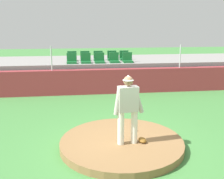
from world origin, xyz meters
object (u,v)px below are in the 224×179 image
at_px(stadium_chair_5, 72,58).
at_px(stadium_chair_9, 124,57).
at_px(fielding_glove, 142,140).
at_px(stadium_chair_8, 112,57).
at_px(stadium_chair_0, 72,60).
at_px(stadium_chair_3, 114,59).
at_px(stadium_chair_7, 98,58).
at_px(stadium_chair_1, 86,60).
at_px(stadium_chair_6, 85,58).
at_px(stadium_chair_2, 100,60).
at_px(stadium_chair_4, 128,59).
at_px(baseball, 136,130).
at_px(pitcher, 128,105).

relative_size(stadium_chair_5, stadium_chair_9, 1.00).
distance_m(fielding_glove, stadium_chair_8, 7.84).
relative_size(stadium_chair_0, stadium_chair_3, 1.00).
bearing_deg(stadium_chair_7, stadium_chair_9, -178.54).
xyz_separation_m(stadium_chair_1, stadium_chair_6, (-0.01, 0.91, 0.00)).
bearing_deg(stadium_chair_7, stadium_chair_2, 89.50).
distance_m(stadium_chair_0, stadium_chair_3, 2.12).
distance_m(fielding_glove, stadium_chair_4, 6.98).
relative_size(fielding_glove, stadium_chair_5, 0.60).
xyz_separation_m(baseball, stadium_chair_8, (0.22, 7.00, 1.25)).
xyz_separation_m(stadium_chair_0, stadium_chair_4, (2.79, -0.02, 0.00)).
bearing_deg(stadium_chair_7, baseball, 94.29).
distance_m(baseball, stadium_chair_1, 6.33).
height_order(stadium_chair_4, stadium_chair_6, same).
bearing_deg(baseball, stadium_chair_4, 81.68).
height_order(baseball, stadium_chair_8, stadium_chair_8).
xyz_separation_m(stadium_chair_2, stadium_chair_8, (0.75, 0.92, 0.00)).
relative_size(pitcher, stadium_chair_3, 3.62).
xyz_separation_m(stadium_chair_1, stadium_chair_4, (2.10, -0.01, 0.00)).
relative_size(pitcher, stadium_chair_9, 3.62).
bearing_deg(stadium_chair_3, pitcher, 84.93).
height_order(fielding_glove, stadium_chair_2, stadium_chair_2).
xyz_separation_m(stadium_chair_1, stadium_chair_7, (0.69, 0.88, 0.00)).
bearing_deg(baseball, stadium_chair_2, 94.99).
xyz_separation_m(stadium_chair_5, stadium_chair_9, (2.78, 0.00, 0.00)).
distance_m(stadium_chair_2, stadium_chair_9, 1.69).
relative_size(stadium_chair_5, stadium_chair_7, 1.00).
distance_m(pitcher, stadium_chair_5, 7.91).
distance_m(stadium_chair_4, stadium_chair_9, 0.93).
xyz_separation_m(stadium_chair_0, stadium_chair_9, (2.78, 0.91, 0.00)).
distance_m(pitcher, stadium_chair_9, 7.87).
bearing_deg(stadium_chair_4, fielding_glove, 82.62).
distance_m(stadium_chair_0, stadium_chair_2, 1.37).
height_order(stadium_chair_6, stadium_chair_7, same).
relative_size(pitcher, stadium_chair_8, 3.62).
distance_m(pitcher, stadium_chair_6, 7.80).
distance_m(fielding_glove, stadium_chair_3, 6.97).
height_order(stadium_chair_6, stadium_chair_9, same).
xyz_separation_m(baseball, stadium_chair_9, (0.88, 7.01, 1.25)).
bearing_deg(pitcher, stadium_chair_1, 91.74).
bearing_deg(stadium_chair_2, stadium_chair_4, 179.74).
bearing_deg(stadium_chair_2, stadium_chair_5, -34.01).
distance_m(baseball, stadium_chair_0, 6.51).
distance_m(stadium_chair_4, stadium_chair_7, 1.67).
xyz_separation_m(fielding_glove, stadium_chair_9, (0.87, 7.74, 1.24)).
bearing_deg(stadium_chair_2, stadium_chair_9, -146.65).
height_order(stadium_chair_5, stadium_chair_8, same).
distance_m(stadium_chair_6, stadium_chair_8, 1.44).
bearing_deg(stadium_chair_6, stadium_chair_3, 148.48).
bearing_deg(stadium_chair_1, stadium_chair_5, -52.92).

